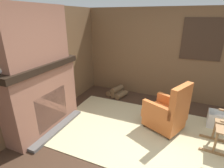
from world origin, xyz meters
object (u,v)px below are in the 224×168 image
Objects in this scene: firewood_stack at (117,92)px; storage_case at (56,53)px; laundry_basket at (219,120)px; armchair at (167,114)px.

storage_case reaches higher than firewood_stack.
firewood_stack is 2.55m from laundry_basket.
storage_case reaches higher than armchair.
storage_case is (-0.84, -1.39, 1.32)m from firewood_stack.
storage_case is (-2.31, -0.30, 1.06)m from armchair.
armchair is 1.80× the size of firewood_stack.
laundry_basket is 3.63m from storage_case.
laundry_basket reaches higher than firewood_stack.
storage_case is at bearing -121.07° from firewood_stack.
armchair reaches higher than firewood_stack.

